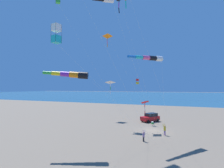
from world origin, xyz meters
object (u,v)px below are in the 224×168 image
at_px(parked_car, 150,117).
at_px(kite_windsock_striped_overhead, 150,58).
at_px(kite_delta_checkered_midright, 145,102).
at_px(kite_box_red_high_left, 137,82).
at_px(person_child_green_jacket, 144,136).
at_px(person_adult_flyer, 165,129).
at_px(kite_windsock_yellow_midlevel, 72,75).
at_px(kite_box_purple_drifting, 56,34).
at_px(kite_delta_green_low_center, 108,37).
at_px(cooler_box, 152,123).
at_px(kite_delta_orange_high_right, 110,82).

xyz_separation_m(parked_car, kite_windsock_striped_overhead, (12.84, 2.29, 11.10)).
xyz_separation_m(kite_delta_checkered_midright, kite_box_red_high_left, (-7.72, -3.21, 3.92)).
bearing_deg(kite_delta_checkered_midright, kite_windsock_striped_overhead, 24.06).
bearing_deg(kite_delta_checkered_midright, parked_car, -176.03).
relative_size(person_child_green_jacket, kite_box_red_high_left, 0.16).
distance_m(person_adult_flyer, kite_windsock_yellow_midlevel, 16.83).
xyz_separation_m(parked_car, person_adult_flyer, (10.48, 4.07, -0.01)).
xyz_separation_m(person_child_green_jacket, kite_box_purple_drifting, (9.07, -7.73, 12.72)).
bearing_deg(kite_windsock_striped_overhead, person_child_green_jacket, -17.93).
height_order(kite_box_purple_drifting, kite_windsock_yellow_midlevel, kite_box_purple_drifting).
bearing_deg(parked_car, kite_windsock_striped_overhead, 10.13).
bearing_deg(kite_box_red_high_left, person_child_green_jacket, 17.35).
relative_size(kite_delta_checkered_midright, kite_windsock_yellow_midlevel, 0.49).
distance_m(kite_box_purple_drifting, kite_box_red_high_left, 23.28).
relative_size(person_adult_flyer, kite_box_red_high_left, 0.18).
bearing_deg(kite_windsock_striped_overhead, kite_delta_green_low_center, -127.44).
relative_size(kite_box_red_high_left, kite_windsock_yellow_midlevel, 0.70).
distance_m(parked_car, kite_delta_green_low_center, 20.32).
relative_size(cooler_box, person_child_green_jacket, 0.42).
distance_m(kite_delta_orange_high_right, kite_windsock_striped_overhead, 17.28).
bearing_deg(kite_box_red_high_left, kite_delta_checkered_midright, 22.58).
xyz_separation_m(person_child_green_jacket, kite_delta_checkered_midright, (-5.76, -1.00, 4.21)).
bearing_deg(cooler_box, kite_box_purple_drifting, -17.73).
distance_m(kite_delta_orange_high_right, kite_box_red_high_left, 6.98).
xyz_separation_m(kite_delta_orange_high_right, kite_windsock_striped_overhead, (12.19, 11.81, 3.22)).
height_order(kite_windsock_striped_overhead, kite_delta_checkered_midright, kite_windsock_striped_overhead).
distance_m(kite_delta_green_low_center, kite_windsock_yellow_midlevel, 19.13).
distance_m(parked_car, person_child_green_jacket, 14.97).
relative_size(parked_car, kite_windsock_yellow_midlevel, 0.33).
height_order(person_adult_flyer, kite_delta_orange_high_right, kite_delta_orange_high_right).
height_order(parked_car, kite_windsock_striped_overhead, kite_windsock_striped_overhead).
xyz_separation_m(cooler_box, kite_box_purple_drifting, (21.65, -6.92, 13.33)).
bearing_deg(person_adult_flyer, kite_delta_green_low_center, -115.11).
relative_size(parked_car, kite_delta_green_low_center, 0.24).
relative_size(parked_car, kite_box_purple_drifting, 0.31).
height_order(person_adult_flyer, person_child_green_jacket, person_adult_flyer).
bearing_deg(kite_delta_green_low_center, parked_car, 118.53).
relative_size(kite_delta_green_low_center, kite_delta_checkered_midright, 2.91).
bearing_deg(kite_delta_orange_high_right, kite_delta_green_low_center, 14.94).
height_order(kite_delta_green_low_center, kite_delta_orange_high_right, kite_delta_green_low_center).
bearing_deg(kite_delta_checkered_midright, kite_delta_green_low_center, -116.40).
distance_m(cooler_box, person_adult_flyer, 8.83).
height_order(person_adult_flyer, kite_box_red_high_left, kite_box_red_high_left).
height_order(parked_car, person_adult_flyer, parked_car).
xyz_separation_m(kite_windsock_striped_overhead, kite_windsock_yellow_midlevel, (8.13, -8.47, -2.85)).
bearing_deg(kite_box_purple_drifting, kite_delta_orange_high_right, -171.64).
bearing_deg(cooler_box, person_adult_flyer, 21.66).
xyz_separation_m(person_adult_flyer, person_child_green_jacket, (4.40, -2.44, -0.13)).
xyz_separation_m(person_adult_flyer, kite_box_red_high_left, (-9.08, -6.65, 7.99)).
distance_m(person_adult_flyer, kite_delta_green_low_center, 22.63).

